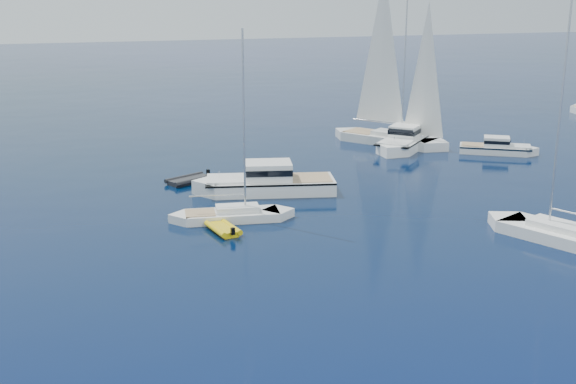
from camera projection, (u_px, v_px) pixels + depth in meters
name	position (u px, v px, depth m)	size (l,w,h in m)	color
motor_cruiser_centre	(265.00, 193.00, 56.44)	(3.59, 11.72, 3.08)	white
motor_cruiser_far_r	(497.00, 153.00, 69.67)	(2.39, 7.82, 2.05)	silver
motor_cruiser_distant	(405.00, 148.00, 72.06)	(3.40, 11.11, 2.92)	white
sailboat_mid_r	(565.00, 242.00, 45.45)	(2.99, 11.51, 16.93)	white
sailboat_centre	(232.00, 220.00, 49.84)	(2.34, 9.00, 13.23)	silver
sailboat_sails_r	(389.00, 144.00, 74.09)	(3.51, 13.50, 19.84)	silver
tender_yellow	(223.00, 232.00, 47.32)	(1.74, 3.06, 0.95)	yellow
tender_grey_far	(189.00, 182.00, 59.36)	(2.12, 3.90, 0.95)	black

